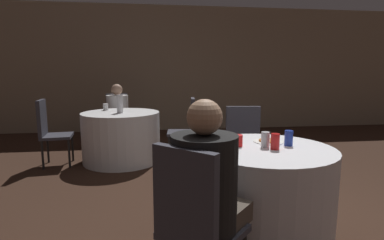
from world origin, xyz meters
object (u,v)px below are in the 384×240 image
(table_far, at_px, (121,137))
(person_white_shirt, at_px, (118,115))
(chair_far_north, at_px, (118,116))
(table_near, at_px, (263,192))
(soda_can_silver, at_px, (265,140))
(chair_near_north, at_px, (244,142))
(person_black_shirt, at_px, (210,198))
(chair_far_west, at_px, (49,127))
(bottle_far, at_px, (120,104))
(chair_near_southwest, at_px, (194,217))
(pizza_plate_near, at_px, (268,141))
(soda_can_blue, at_px, (289,138))
(chair_far_east, at_px, (187,124))
(soda_can_red, at_px, (275,142))

(table_far, distance_m, person_white_shirt, 0.85)
(chair_far_north, height_order, person_white_shirt, person_white_shirt)
(table_near, bearing_deg, soda_can_silver, 74.33)
(chair_far_north, bearing_deg, chair_near_north, 115.46)
(person_black_shirt, xyz_separation_m, soda_can_silver, (0.55, 0.58, 0.19))
(table_near, relative_size, chair_far_west, 1.14)
(chair_near_north, relative_size, person_white_shirt, 0.84)
(bottle_far, bearing_deg, chair_near_southwest, -77.11)
(table_far, xyz_separation_m, person_black_shirt, (0.78, -2.89, 0.24))
(soda_can_silver, bearing_deg, table_far, 119.97)
(chair_far_north, bearing_deg, table_far, 90.00)
(table_far, xyz_separation_m, chair_near_southwest, (0.67, -3.01, 0.19))
(pizza_plate_near, distance_m, soda_can_blue, 0.19)
(chair_far_east, relative_size, person_black_shirt, 0.80)
(table_far, relative_size, pizza_plate_near, 4.55)
(chair_near_north, distance_m, pizza_plate_near, 0.79)
(chair_near_north, relative_size, bottle_far, 3.59)
(chair_near_north, xyz_separation_m, chair_far_west, (-2.44, 1.25, 0.00))
(chair_far_north, relative_size, chair_far_west, 1.00)
(table_far, xyz_separation_m, chair_near_north, (1.46, -1.37, 0.19))
(chair_near_north, height_order, person_white_shirt, person_white_shirt)
(table_near, xyz_separation_m, chair_far_east, (-0.35, 2.21, 0.19))
(bottle_far, bearing_deg, table_far, 91.03)
(person_white_shirt, distance_m, bottle_far, 0.94)
(chair_far_east, xyz_separation_m, soda_can_silver, (0.35, -2.20, 0.25))
(pizza_plate_near, bearing_deg, chair_far_east, 102.43)
(chair_far_north, bearing_deg, chair_near_southwest, 92.64)
(soda_can_red, bearing_deg, table_near, 125.41)
(table_far, bearing_deg, chair_near_southwest, -77.37)
(pizza_plate_near, bearing_deg, table_far, 123.78)
(chair_far_north, bearing_deg, chair_far_west, 43.78)
(chair_near_southwest, distance_m, chair_near_north, 1.82)
(chair_far_north, bearing_deg, chair_far_east, 127.31)
(chair_near_north, height_order, bottle_far, bottle_far)
(table_near, height_order, bottle_far, bottle_far)
(person_black_shirt, bearing_deg, pizza_plate_near, 92.96)
(person_white_shirt, bearing_deg, chair_near_southwest, 92.75)
(chair_far_west, height_order, pizza_plate_near, chair_far_west)
(chair_far_east, relative_size, person_white_shirt, 0.84)
(person_black_shirt, bearing_deg, bottle_far, 148.95)
(table_far, height_order, chair_far_north, chair_far_north)
(chair_near_north, distance_m, soda_can_silver, 0.98)
(chair_far_north, bearing_deg, person_white_shirt, 90.00)
(person_black_shirt, bearing_deg, table_far, 148.63)
(table_near, distance_m, person_white_shirt, 3.46)
(table_far, relative_size, soda_can_silver, 9.33)
(table_far, relative_size, soda_can_blue, 9.33)
(soda_can_blue, bearing_deg, chair_near_southwest, -139.90)
(soda_can_red, bearing_deg, person_black_shirt, -139.61)
(soda_can_red, bearing_deg, chair_near_southwest, -138.58)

